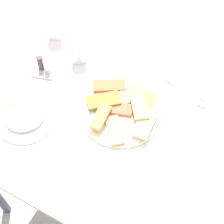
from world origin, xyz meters
The scene contains 10 objects.
ground_plane centered at (0.00, 0.00, 0.00)m, with size 6.00×6.00×0.00m, color #A5A7A2.
dining_table centered at (0.00, 0.00, 0.68)m, with size 1.03×0.82×0.77m.
pide_platter centered at (-0.03, -0.07, 0.79)m, with size 0.34×0.34×0.05m.
salad_plate_greens centered at (0.27, 0.14, 0.79)m, with size 0.23×0.23×0.05m.
soda_can centered at (0.43, -0.30, 0.83)m, with size 0.07×0.07×0.12m, color white.
drinking_glass centered at (0.26, -0.22, 0.83)m, with size 0.06×0.06×0.11m, color silver.
paper_napkin centered at (-0.22, -0.29, 0.77)m, with size 0.12×0.12×0.00m, color white.
fork centered at (-0.22, -0.30, 0.78)m, with size 0.19×0.02×0.01m, color silver.
spoon centered at (-0.22, -0.27, 0.78)m, with size 0.20×0.02×0.01m, color silver.
condiment_caddy centered at (0.35, -0.10, 0.80)m, with size 0.11×0.11×0.08m.
Camera 1 is at (-0.35, 0.61, 1.83)m, focal length 52.71 mm.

